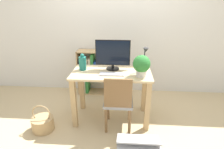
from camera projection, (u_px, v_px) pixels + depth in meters
The scene contains 12 objects.
ground_plane at pixel (112, 117), 2.98m from camera, with size 10.00×10.00×0.00m, color #CCB284.
wall_back at pixel (116, 26), 3.47m from camera, with size 8.00×0.05×2.60m.
desk at pixel (112, 83), 2.76m from camera, with size 1.14×0.61×0.78m.
monitor at pixel (113, 54), 2.72m from camera, with size 0.51×0.19×0.44m.
keyboard at pixel (112, 74), 2.60m from camera, with size 0.34×0.13×0.02m.
vase at pixel (83, 63), 2.74m from camera, with size 0.11×0.11×0.25m.
desk_lamp at pixel (145, 57), 2.61m from camera, with size 0.10×0.19×0.37m.
potted_plant at pixel (142, 65), 2.48m from camera, with size 0.23×0.23×0.30m.
chair at pixel (118, 101), 2.57m from camera, with size 0.40×0.40×0.83m.
bookshelf at pixel (91, 72), 3.66m from camera, with size 0.75×0.28×0.86m.
basket at pixel (43, 123), 2.66m from camera, with size 0.31×0.31×0.40m.
storage_box at pixel (138, 149), 2.19m from camera, with size 0.50×0.34×0.27m.
Camera 1 is at (0.19, -2.51, 1.73)m, focal length 30.00 mm.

